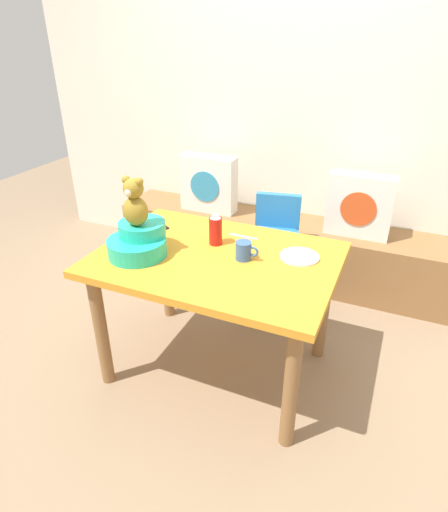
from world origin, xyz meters
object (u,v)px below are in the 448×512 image
Objects in this scene: pillow_floral_right at (360,206)px; dinner_plate_near at (300,257)px; highchair at (275,239)px; cell_phone at (158,225)px; pillow_floral_left at (209,184)px; infant_seat_teal at (139,241)px; teddy_bear at (135,203)px; ketchup_bottle at (216,229)px; coffee_mug at (244,251)px; dining_table at (216,274)px.

pillow_floral_right is 1.03m from dinner_plate_near.
highchair is 0.81m from cell_phone.
pillow_floral_left is 1.32m from infant_seat_teal.
highchair is (0.68, -0.42, -0.16)m from pillow_floral_left.
pillow_floral_left is 0.98m from cell_phone.
teddy_bear is at bearing -117.66° from highchair.
infant_seat_teal is at bearing -140.62° from ketchup_bottle.
highchair is (-0.47, -0.42, -0.16)m from pillow_floral_right.
dinner_plate_near is at bearing 20.19° from infant_seat_teal.
ketchup_bottle reaches higher than dinner_plate_near.
pillow_floral_left is 3.67× the size of coffee_mug.
dining_table is at bearing 19.38° from infant_seat_teal.
pillow_floral_right is 1.76× the size of teddy_bear.
cell_phone is (-0.55, -0.55, 0.22)m from highchair.
dinner_plate_near is 1.39× the size of cell_phone.
infant_seat_teal is at bearing -117.67° from highchair.
infant_seat_teal is 1.78× the size of ketchup_bottle.
pillow_floral_right is at bearing -14.92° from cell_phone.
ketchup_bottle is at bearing 115.58° from dining_table.
dining_table is (-0.56, -1.17, -0.05)m from pillow_floral_right.
coffee_mug is at bearing -153.47° from dinner_plate_near.
pillow_floral_left and pillow_floral_right have the same top height.
ketchup_bottle is at bearing -120.83° from pillow_floral_right.
highchair is 0.71m from ketchup_bottle.
infant_seat_teal is at bearing 90.00° from teddy_bear.
teddy_bear is 1.74× the size of cell_phone.
pillow_floral_right is at bearing 59.17° from ketchup_bottle.
pillow_floral_right is at bearing 0.00° from pillow_floral_left.
dining_table is at bearing -96.72° from highchair.
pillow_floral_left is 1.33× the size of infant_seat_teal.
teddy_bear reaches higher than dinner_plate_near.
infant_seat_teal is 2.75× the size of coffee_mug.
dining_table is 10.18× the size of coffee_mug.
highchair is at bearing 94.22° from coffee_mug.
dining_table is 0.24m from ketchup_bottle.
teddy_bear is 0.45m from ketchup_bottle.
infant_seat_teal is 0.35m from cell_phone.
dining_table is 0.44m from infant_seat_teal.
pillow_floral_right is 2.20× the size of dinner_plate_near.
infant_seat_teal is (-0.46, -0.88, 0.29)m from highchair.
cell_phone is at bearing -136.76° from pillow_floral_right.
pillow_floral_left is at bearing 122.89° from coffee_mug.
infant_seat_teal is at bearing -125.75° from pillow_floral_right.
ketchup_bottle reaches higher than infant_seat_teal.
cell_phone is at bearing -82.30° from pillow_floral_left.
infant_seat_teal is at bearing -132.73° from cell_phone.
cell_phone is at bearing 163.81° from coffee_mug.
pillow_floral_right and infant_seat_teal have the same top height.
teddy_bear is at bearing -80.28° from pillow_floral_left.
ketchup_bottle reaches higher than pillow_floral_left.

